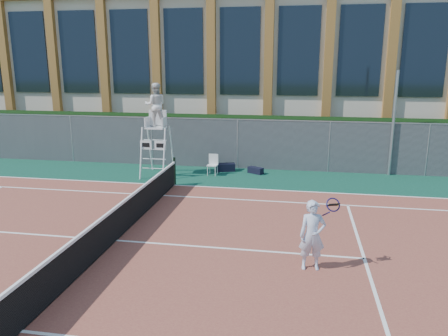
% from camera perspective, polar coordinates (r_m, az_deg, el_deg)
% --- Properties ---
extents(ground, '(120.00, 120.00, 0.00)m').
position_cam_1_polar(ground, '(12.19, -13.91, -9.30)').
color(ground, '#233814').
extents(apron, '(36.00, 20.00, 0.01)m').
position_cam_1_polar(apron, '(13.04, -12.15, -7.64)').
color(apron, '#0D3B2B').
rests_on(apron, ground).
extents(tennis_court, '(23.77, 10.97, 0.02)m').
position_cam_1_polar(tennis_court, '(12.18, -13.92, -9.22)').
color(tennis_court, brown).
rests_on(tennis_court, apron).
extents(tennis_net, '(0.10, 11.30, 1.10)m').
position_cam_1_polar(tennis_net, '(11.99, -14.06, -6.94)').
color(tennis_net, black).
rests_on(tennis_net, ground).
extents(fence, '(40.00, 0.06, 2.20)m').
position_cam_1_polar(fence, '(19.92, -3.95, 3.29)').
color(fence, '#595E60').
rests_on(fence, ground).
extents(hedge, '(40.00, 1.40, 2.20)m').
position_cam_1_polar(hedge, '(21.07, -3.16, 3.87)').
color(hedge, black).
rests_on(hedge, ground).
extents(building, '(45.00, 10.60, 8.22)m').
position_cam_1_polar(building, '(28.56, 0.44, 12.59)').
color(building, beige).
rests_on(building, ground).
extents(steel_pole, '(0.12, 0.12, 4.37)m').
position_cam_1_polar(steel_pole, '(19.45, 21.24, 5.39)').
color(steel_pole, '#9EA0A5').
rests_on(steel_pole, ground).
extents(umpire_chair, '(1.09, 1.68, 3.90)m').
position_cam_1_polar(umpire_chair, '(18.34, -8.93, 7.80)').
color(umpire_chair, white).
rests_on(umpire_chair, ground).
extents(plastic_chair, '(0.44, 0.44, 0.88)m').
position_cam_1_polar(plastic_chair, '(18.49, -1.45, 0.69)').
color(plastic_chair, silver).
rests_on(plastic_chair, apron).
extents(sports_bag_near, '(0.88, 0.55, 0.35)m').
position_cam_1_polar(sports_bag_near, '(19.13, 0.20, 0.09)').
color(sports_bag_near, black).
rests_on(sports_bag_near, apron).
extents(sports_bag_far, '(0.72, 0.58, 0.27)m').
position_cam_1_polar(sports_bag_far, '(18.82, 4.15, -0.31)').
color(sports_bag_far, black).
rests_on(sports_bag_far, apron).
extents(tennis_player, '(0.95, 0.66, 1.65)m').
position_cam_1_polar(tennis_player, '(10.21, 11.48, -8.58)').
color(tennis_player, silver).
rests_on(tennis_player, tennis_court).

